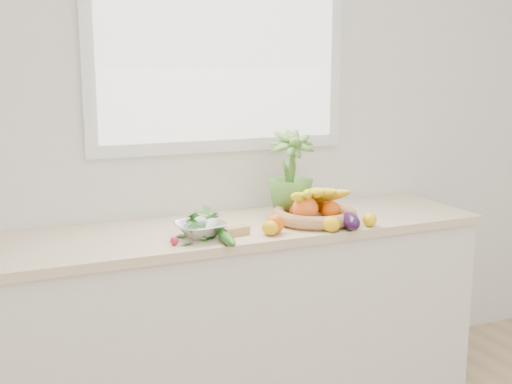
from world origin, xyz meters
name	(u,v)px	position (x,y,z in m)	size (l,w,h in m)	color
back_wall	(220,120)	(0.00, 2.25, 1.35)	(4.50, 0.02, 2.70)	white
counter_cabinet	(245,321)	(0.00, 1.95, 0.43)	(2.20, 0.58, 0.86)	silver
countertop	(244,229)	(0.00, 1.95, 0.88)	(2.24, 0.62, 0.04)	beige
window_frame	(220,35)	(0.00, 2.23, 1.75)	(1.30, 0.03, 1.10)	white
window_pane	(222,35)	(0.00, 2.21, 1.75)	(1.18, 0.01, 0.98)	white
orange_loose	(275,224)	(0.06, 1.76, 0.94)	(0.08, 0.08, 0.08)	#FF5A08
lemon_a	(270,228)	(0.03, 1.73, 0.93)	(0.06, 0.08, 0.06)	#E3AD0C
lemon_b	(370,220)	(0.50, 1.69, 0.93)	(0.06, 0.08, 0.06)	yellow
lemon_c	(331,224)	(0.29, 1.67, 0.93)	(0.07, 0.08, 0.07)	yellow
apple	(299,212)	(0.25, 1.90, 0.94)	(0.09, 0.09, 0.09)	red
ginger	(236,231)	(-0.11, 1.79, 0.92)	(0.12, 0.05, 0.04)	tan
garlic_a	(343,209)	(0.53, 1.95, 0.92)	(0.05, 0.05, 0.04)	silver
garlic_b	(327,209)	(0.46, 1.99, 0.92)	(0.05, 0.05, 0.04)	white
garlic_c	(318,216)	(0.34, 1.88, 0.92)	(0.05, 0.05, 0.04)	white
eggplant	(350,221)	(0.39, 1.68, 0.94)	(0.07, 0.19, 0.08)	#290E34
cucumber	(226,238)	(-0.19, 1.69, 0.92)	(0.04, 0.24, 0.04)	#235A1A
radish	(174,241)	(-0.39, 1.75, 0.92)	(0.03, 0.03, 0.03)	red
potted_herb	(291,172)	(0.26, 2.01, 1.12)	(0.22, 0.22, 0.39)	#4E822F
fruit_basket	(314,210)	(0.31, 1.86, 0.96)	(0.46, 0.46, 0.19)	tan
colander_with_spinach	(200,225)	(-0.26, 1.81, 0.96)	(0.23, 0.23, 0.11)	silver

